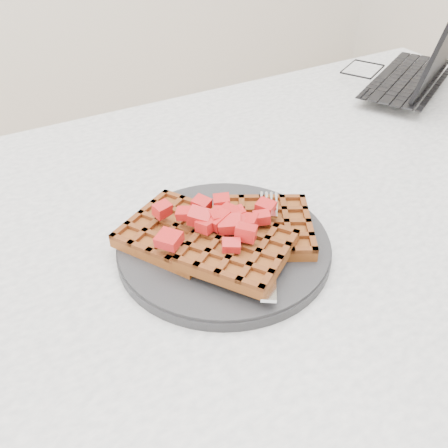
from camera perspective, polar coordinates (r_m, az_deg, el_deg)
name	(u,v)px	position (r m, az deg, el deg)	size (l,w,h in m)	color
table	(293,264)	(0.76, 7.94, -4.52)	(1.20, 0.80, 0.75)	silver
plate	(224,245)	(0.59, 0.00, -2.46)	(0.25, 0.25, 0.02)	black
waffles	(226,234)	(0.58, 0.20, -1.20)	(0.25, 0.22, 0.03)	brown
strawberry_pile	(224,214)	(0.56, 0.00, 1.13)	(0.15, 0.15, 0.02)	#990003
fork	(268,242)	(0.57, 5.07, -2.12)	(0.02, 0.18, 0.02)	silver
laptop	(401,70)	(1.08, 19.56, 16.30)	(0.35, 0.32, 0.20)	black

